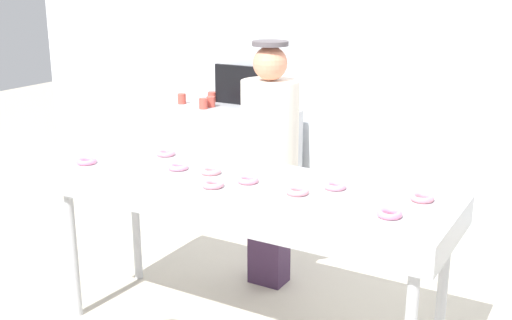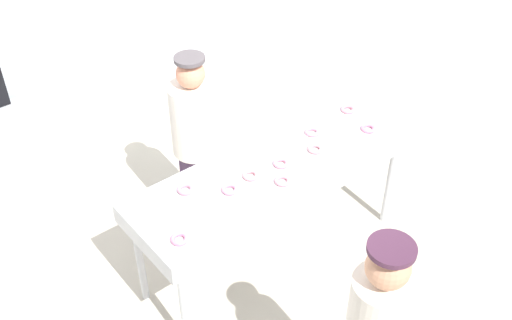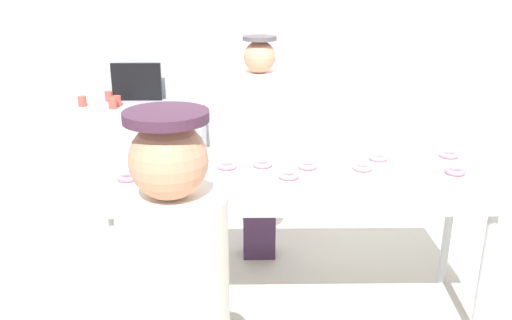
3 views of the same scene
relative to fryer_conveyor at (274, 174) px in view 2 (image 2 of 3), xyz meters
The scene contains 14 objects.
ground_plane 0.89m from the fryer_conveyor, ahead, with size 16.00×16.00×0.00m, color beige.
fryer_conveyor is the anchor object (origin of this frame).
strawberry_donut_0 0.99m from the fryer_conveyor, 168.40° to the right, with size 0.12×0.12×0.03m, color pink.
strawberry_donut_1 0.44m from the fryer_conveyor, behind, with size 0.12×0.12×0.03m, color pink.
strawberry_donut_2 0.51m from the fryer_conveyor, 13.16° to the left, with size 0.12×0.12×0.03m, color pink.
strawberry_donut_3 0.24m from the fryer_conveyor, behind, with size 0.12×0.12×0.03m, color pink.
strawberry_donut_4 0.11m from the fryer_conveyor, 33.93° to the right, with size 0.12×0.12×0.03m, color pink.
strawberry_donut_5 0.95m from the fryer_conveyor, ahead, with size 0.12×0.12×0.03m, color pink.
strawberry_donut_6 0.37m from the fryer_conveyor, ahead, with size 0.12×0.12×0.03m, color pink.
strawberry_donut_7 0.88m from the fryer_conveyor, ahead, with size 0.12×0.12×0.03m, color pink.
strawberry_donut_8 0.70m from the fryer_conveyor, 165.27° to the left, with size 0.12×0.12×0.03m, color pink.
strawberry_donut_9 0.22m from the fryer_conveyor, 114.01° to the right, with size 0.12×0.12×0.03m, color pink.
worker_baker 0.74m from the fryer_conveyor, 107.83° to the left, with size 0.38×0.38×1.65m.
prep_counter 2.45m from the fryer_conveyor, 125.23° to the left, with size 1.31×0.57×0.87m, color #B7BABF.
Camera 2 is at (-2.32, -2.64, 3.85)m, focal length 43.30 mm.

